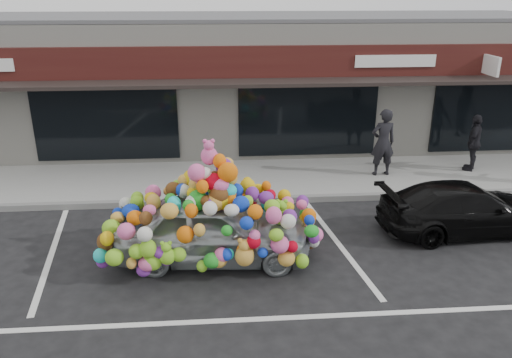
{
  "coord_description": "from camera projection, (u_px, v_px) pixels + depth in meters",
  "views": [
    {
      "loc": [
        0.32,
        -9.15,
        5.1
      ],
      "look_at": [
        1.12,
        1.4,
        1.07
      ],
      "focal_mm": 35.0,
      "sensor_mm": 36.0,
      "label": 1
    }
  ],
  "objects": [
    {
      "name": "ground",
      "position": [
        207.0,
        253.0,
        10.32
      ],
      "size": [
        90.0,
        90.0,
        0.0
      ],
      "primitive_type": "plane",
      "color": "black",
      "rests_on": "ground"
    },
    {
      "name": "shop_building",
      "position": [
        209.0,
        79.0,
        17.41
      ],
      "size": [
        24.0,
        7.2,
        4.31
      ],
      "color": "silver",
      "rests_on": "ground"
    },
    {
      "name": "sidewalk",
      "position": [
        209.0,
        180.0,
        14.02
      ],
      "size": [
        26.0,
        3.0,
        0.15
      ],
      "primitive_type": "cube",
      "color": "gray",
      "rests_on": "ground"
    },
    {
      "name": "kerb",
      "position": [
        209.0,
        202.0,
        12.62
      ],
      "size": [
        26.0,
        0.18,
        0.16
      ],
      "primitive_type": "cube",
      "color": "slate",
      "rests_on": "ground"
    },
    {
      "name": "parking_stripe_left",
      "position": [
        52.0,
        254.0,
        10.27
      ],
      "size": [
        0.73,
        4.37,
        0.01
      ],
      "primitive_type": "cube",
      "rotation": [
        0.0,
        0.0,
        0.14
      ],
      "color": "silver",
      "rests_on": "ground"
    },
    {
      "name": "parking_stripe_mid",
      "position": [
        338.0,
        243.0,
        10.7
      ],
      "size": [
        0.73,
        4.37,
        0.01
      ],
      "primitive_type": "cube",
      "rotation": [
        0.0,
        0.0,
        0.14
      ],
      "color": "silver",
      "rests_on": "ground"
    },
    {
      "name": "lane_line",
      "position": [
        325.0,
        316.0,
        8.31
      ],
      "size": [
        14.0,
        0.12,
        0.01
      ],
      "primitive_type": "cube",
      "color": "silver",
      "rests_on": "ground"
    },
    {
      "name": "toy_car",
      "position": [
        212.0,
        221.0,
        9.82
      ],
      "size": [
        2.84,
        4.27,
        2.42
      ],
      "rotation": [
        0.0,
        0.0,
        1.51
      ],
      "color": "#B1B5BD",
      "rests_on": "ground"
    },
    {
      "name": "black_sedan",
      "position": [
        465.0,
        208.0,
        11.05
      ],
      "size": [
        1.83,
        3.94,
        1.11
      ],
      "primitive_type": "imported",
      "rotation": [
        0.0,
        0.0,
        1.64
      ],
      "color": "black",
      "rests_on": "ground"
    },
    {
      "name": "pedestrian_a",
      "position": [
        383.0,
        142.0,
        13.93
      ],
      "size": [
        0.72,
        0.5,
        1.9
      ],
      "primitive_type": "imported",
      "rotation": [
        0.0,
        0.0,
        3.21
      ],
      "color": "black",
      "rests_on": "sidewalk"
    },
    {
      "name": "pedestrian_c",
      "position": [
        474.0,
        143.0,
        14.35
      ],
      "size": [
        1.02,
        0.89,
        1.65
      ],
      "primitive_type": "imported",
      "rotation": [
        0.0,
        0.0,
        4.09
      ],
      "color": "#27252B",
      "rests_on": "sidewalk"
    }
  ]
}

